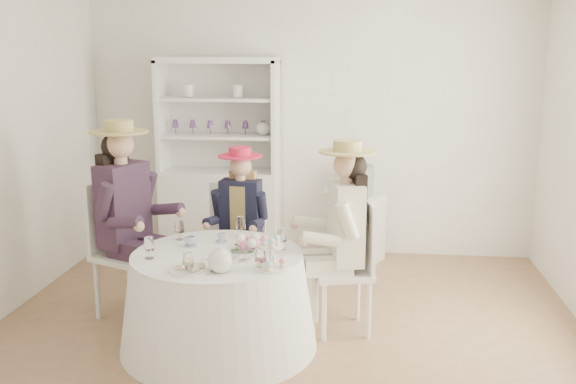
# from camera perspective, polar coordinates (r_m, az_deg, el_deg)

# --- Properties ---
(ground) EXTENTS (4.50, 4.50, 0.00)m
(ground) POSITION_cam_1_polar(r_m,az_deg,el_deg) (4.96, -0.14, -12.18)
(ground) COLOR #856142
(ground) RESTS_ON ground
(wall_back) EXTENTS (4.50, 0.00, 4.50)m
(wall_back) POSITION_cam_1_polar(r_m,az_deg,el_deg) (6.53, 1.96, 6.20)
(wall_back) COLOR silver
(wall_back) RESTS_ON ground
(wall_front) EXTENTS (4.50, 0.00, 4.50)m
(wall_front) POSITION_cam_1_polar(r_m,az_deg,el_deg) (2.63, -5.35, -3.55)
(wall_front) COLOR silver
(wall_front) RESTS_ON ground
(tea_table) EXTENTS (1.40, 1.40, 0.69)m
(tea_table) POSITION_cam_1_polar(r_m,az_deg,el_deg) (4.63, -6.20, -9.54)
(tea_table) COLOR white
(tea_table) RESTS_ON ground
(hutch) EXTENTS (1.33, 0.82, 2.00)m
(hutch) POSITION_cam_1_polar(r_m,az_deg,el_deg) (6.54, -5.98, 0.47)
(hutch) COLOR silver
(hutch) RESTS_ON ground
(side_table) EXTENTS (0.58, 0.58, 0.68)m
(side_table) POSITION_cam_1_polar(r_m,az_deg,el_deg) (6.40, 6.16, -3.24)
(side_table) COLOR silver
(side_table) RESTS_ON ground
(hatbox) EXTENTS (0.39, 0.39, 0.30)m
(hatbox) POSITION_cam_1_polar(r_m,az_deg,el_deg) (6.29, 6.26, 1.03)
(hatbox) COLOR black
(hatbox) RESTS_ON side_table
(guest_left) EXTENTS (0.65, 0.59, 1.56)m
(guest_left) POSITION_cam_1_polar(r_m,az_deg,el_deg) (5.09, -14.21, -1.42)
(guest_left) COLOR silver
(guest_left) RESTS_ON ground
(guest_mid) EXTENTS (0.48, 0.49, 1.29)m
(guest_mid) POSITION_cam_1_polar(r_m,az_deg,el_deg) (5.37, -4.27, -1.96)
(guest_mid) COLOR silver
(guest_mid) RESTS_ON ground
(guest_right) EXTENTS (0.58, 0.55, 1.45)m
(guest_right) POSITION_cam_1_polar(r_m,az_deg,el_deg) (4.70, 4.87, -3.04)
(guest_right) COLOR silver
(guest_right) RESTS_ON ground
(spare_chair) EXTENTS (0.39, 0.39, 0.94)m
(spare_chair) POSITION_cam_1_polar(r_m,az_deg,el_deg) (5.83, -4.90, -3.13)
(spare_chair) COLOR silver
(spare_chair) RESTS_ON ground
(teacup_a) EXTENTS (0.09, 0.09, 0.06)m
(teacup_a) POSITION_cam_1_polar(r_m,az_deg,el_deg) (4.68, -8.67, -4.43)
(teacup_a) COLOR white
(teacup_a) RESTS_ON tea_table
(teacup_b) EXTENTS (0.07, 0.07, 0.06)m
(teacup_b) POSITION_cam_1_polar(r_m,az_deg,el_deg) (4.76, -5.95, -4.11)
(teacup_b) COLOR white
(teacup_b) RESTS_ON tea_table
(teacup_c) EXTENTS (0.10, 0.10, 0.07)m
(teacup_c) POSITION_cam_1_polar(r_m,az_deg,el_deg) (4.52, -2.52, -4.88)
(teacup_c) COLOR white
(teacup_c) RESTS_ON tea_table
(flower_bowl) EXTENTS (0.24, 0.24, 0.05)m
(flower_bowl) POSITION_cam_1_polar(r_m,az_deg,el_deg) (4.39, -4.17, -5.58)
(flower_bowl) COLOR white
(flower_bowl) RESTS_ON tea_table
(flower_arrangement) EXTENTS (0.17, 0.18, 0.07)m
(flower_arrangement) POSITION_cam_1_polar(r_m,az_deg,el_deg) (4.45, -3.56, -4.51)
(flower_arrangement) COLOR pink
(flower_arrangement) RESTS_ON tea_table
(table_teapot) EXTENTS (0.23, 0.16, 0.17)m
(table_teapot) POSITION_cam_1_polar(r_m,az_deg,el_deg) (4.13, -5.99, -6.11)
(table_teapot) COLOR white
(table_teapot) RESTS_ON tea_table
(sandwich_plate) EXTENTS (0.28, 0.28, 0.06)m
(sandwich_plate) POSITION_cam_1_polar(r_m,az_deg,el_deg) (4.19, -8.65, -6.70)
(sandwich_plate) COLOR white
(sandwich_plate) RESTS_ON tea_table
(cupcake_stand) EXTENTS (0.22, 0.22, 0.21)m
(cupcake_stand) POSITION_cam_1_polar(r_m,az_deg,el_deg) (4.16, -1.53, -5.80)
(cupcake_stand) COLOR white
(cupcake_stand) RESTS_ON tea_table
(stemware_set) EXTENTS (0.95, 0.99, 0.15)m
(stemware_set) POSITION_cam_1_polar(r_m,az_deg,el_deg) (4.48, -6.33, -4.55)
(stemware_set) COLOR white
(stemware_set) RESTS_ON tea_table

